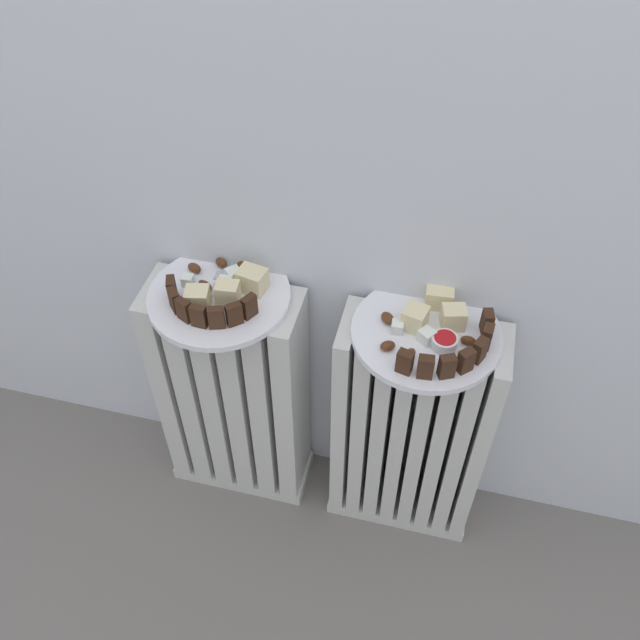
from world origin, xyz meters
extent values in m
plane|color=slate|center=(0.00, 0.00, 0.00)|extent=(6.00, 6.00, 0.00)
cube|color=silver|center=(-0.18, 0.28, 0.01)|extent=(0.30, 0.13, 0.03)
cube|color=silver|center=(-0.31, 0.28, 0.29)|extent=(0.04, 0.13, 0.53)
cube|color=silver|center=(-0.26, 0.28, 0.29)|extent=(0.04, 0.13, 0.53)
cube|color=silver|center=(-0.21, 0.28, 0.29)|extent=(0.04, 0.13, 0.53)
cube|color=silver|center=(-0.16, 0.28, 0.29)|extent=(0.04, 0.13, 0.53)
cube|color=silver|center=(-0.11, 0.28, 0.29)|extent=(0.04, 0.13, 0.53)
cube|color=silver|center=(-0.06, 0.28, 0.29)|extent=(0.04, 0.13, 0.53)
cube|color=silver|center=(0.18, 0.28, 0.01)|extent=(0.30, 0.13, 0.03)
cube|color=silver|center=(0.05, 0.28, 0.29)|extent=(0.03, 0.13, 0.53)
cube|color=silver|center=(0.09, 0.28, 0.29)|extent=(0.03, 0.13, 0.53)
cube|color=silver|center=(0.13, 0.28, 0.29)|extent=(0.03, 0.13, 0.53)
cube|color=silver|center=(0.16, 0.28, 0.29)|extent=(0.03, 0.13, 0.53)
cube|color=silver|center=(0.20, 0.28, 0.29)|extent=(0.03, 0.13, 0.53)
cube|color=silver|center=(0.24, 0.28, 0.29)|extent=(0.03, 0.13, 0.53)
cube|color=silver|center=(0.27, 0.28, 0.29)|extent=(0.03, 0.13, 0.53)
cube|color=silver|center=(0.31, 0.28, 0.29)|extent=(0.03, 0.13, 0.53)
cylinder|color=white|center=(-0.18, 0.28, 0.56)|extent=(0.25, 0.25, 0.01)
cylinder|color=white|center=(0.18, 0.28, 0.56)|extent=(0.25, 0.25, 0.01)
cube|color=#382114|center=(-0.25, 0.25, 0.59)|extent=(0.02, 0.03, 0.04)
cube|color=#382114|center=(-0.24, 0.23, 0.59)|extent=(0.03, 0.03, 0.04)
cube|color=#382114|center=(-0.21, 0.21, 0.59)|extent=(0.03, 0.02, 0.04)
cube|color=#382114|center=(-0.19, 0.20, 0.59)|extent=(0.03, 0.02, 0.04)
cube|color=#382114|center=(-0.16, 0.21, 0.59)|extent=(0.03, 0.02, 0.04)
cube|color=#382114|center=(-0.13, 0.22, 0.59)|extent=(0.03, 0.03, 0.04)
cube|color=#382114|center=(-0.11, 0.24, 0.59)|extent=(0.02, 0.03, 0.04)
cube|color=beige|center=(-0.16, 0.26, 0.59)|extent=(0.04, 0.04, 0.04)
cube|color=beige|center=(-0.13, 0.31, 0.59)|extent=(0.05, 0.05, 0.04)
cube|color=beige|center=(-0.20, 0.24, 0.59)|extent=(0.05, 0.04, 0.04)
cube|color=white|center=(-0.24, 0.29, 0.58)|extent=(0.02, 0.02, 0.02)
cube|color=white|center=(-0.17, 0.32, 0.58)|extent=(0.03, 0.03, 0.02)
cube|color=white|center=(-0.17, 0.29, 0.58)|extent=(0.03, 0.03, 0.02)
ellipsoid|color=#4C2814|center=(-0.21, 0.29, 0.58)|extent=(0.03, 0.03, 0.02)
ellipsoid|color=#4C2814|center=(-0.24, 0.32, 0.58)|extent=(0.03, 0.03, 0.02)
ellipsoid|color=#4C2814|center=(-0.20, 0.35, 0.58)|extent=(0.03, 0.02, 0.02)
ellipsoid|color=#4C2814|center=(-0.16, 0.35, 0.58)|extent=(0.03, 0.03, 0.02)
cube|color=#382114|center=(0.16, 0.19, 0.59)|extent=(0.03, 0.02, 0.04)
cube|color=#382114|center=(0.19, 0.18, 0.59)|extent=(0.03, 0.02, 0.04)
cube|color=#382114|center=(0.22, 0.19, 0.59)|extent=(0.03, 0.02, 0.04)
cube|color=#382114|center=(0.25, 0.21, 0.59)|extent=(0.03, 0.03, 0.04)
cube|color=#382114|center=(0.27, 0.24, 0.59)|extent=(0.03, 0.03, 0.04)
cube|color=#382114|center=(0.28, 0.27, 0.59)|extent=(0.02, 0.03, 0.04)
cube|color=#382114|center=(0.27, 0.30, 0.59)|extent=(0.02, 0.03, 0.04)
cube|color=beige|center=(0.22, 0.30, 0.59)|extent=(0.05, 0.04, 0.04)
cube|color=beige|center=(0.16, 0.29, 0.59)|extent=(0.05, 0.05, 0.04)
cube|color=beige|center=(0.19, 0.34, 0.59)|extent=(0.05, 0.03, 0.04)
cube|color=white|center=(0.18, 0.26, 0.58)|extent=(0.03, 0.03, 0.02)
cube|color=white|center=(0.13, 0.27, 0.58)|extent=(0.02, 0.02, 0.02)
ellipsoid|color=#4C2814|center=(0.11, 0.28, 0.58)|extent=(0.03, 0.03, 0.02)
ellipsoid|color=#4C2814|center=(0.13, 0.22, 0.58)|extent=(0.03, 0.03, 0.02)
ellipsoid|color=#4C2814|center=(0.16, 0.22, 0.58)|extent=(0.03, 0.03, 0.02)
ellipsoid|color=#4C2814|center=(0.25, 0.27, 0.58)|extent=(0.03, 0.02, 0.02)
cylinder|color=white|center=(0.21, 0.25, 0.58)|extent=(0.04, 0.04, 0.02)
cylinder|color=#B21419|center=(0.21, 0.25, 0.59)|extent=(0.04, 0.04, 0.01)
cube|color=#B7B7BC|center=(-0.19, 0.27, 0.57)|extent=(0.01, 0.06, 0.00)
cube|color=#B7B7BC|center=(-0.19, 0.32, 0.57)|extent=(0.02, 0.02, 0.00)
camera|label=1|loc=(0.19, -0.50, 1.40)|focal=38.52mm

